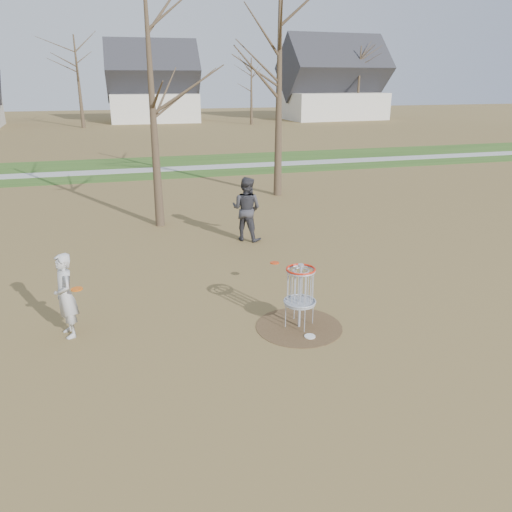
% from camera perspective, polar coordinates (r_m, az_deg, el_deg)
% --- Properties ---
extents(ground, '(160.00, 160.00, 0.00)m').
position_cam_1_polar(ground, '(10.51, 4.93, -8.06)').
color(ground, brown).
rests_on(ground, ground).
extents(green_band, '(160.00, 8.00, 0.01)m').
position_cam_1_polar(green_band, '(30.25, -9.45, 10.11)').
color(green_band, '#2D5119').
rests_on(green_band, ground).
extents(footpath, '(160.00, 1.50, 0.01)m').
position_cam_1_polar(footpath, '(29.27, -9.20, 9.83)').
color(footpath, '#9E9E99').
rests_on(footpath, green_band).
extents(dirt_circle, '(1.80, 1.80, 0.01)m').
position_cam_1_polar(dirt_circle, '(10.51, 4.93, -8.04)').
color(dirt_circle, '#47331E').
rests_on(dirt_circle, ground).
extents(player_standing, '(0.59, 0.73, 1.72)m').
position_cam_1_polar(player_standing, '(10.48, -20.96, -4.26)').
color(player_standing, '#B5B5B5').
rests_on(player_standing, ground).
extents(player_throwing, '(1.24, 1.21, 2.02)m').
position_cam_1_polar(player_throwing, '(15.71, -1.11, 5.40)').
color(player_throwing, '#35343A').
rests_on(player_throwing, ground).
extents(disc_grounded, '(0.22, 0.22, 0.02)m').
position_cam_1_polar(disc_grounded, '(10.13, 6.17, -9.11)').
color(disc_grounded, white).
rests_on(disc_grounded, dirt_circle).
extents(discs_in_play, '(4.61, 1.51, 0.40)m').
position_cam_1_polar(discs_in_play, '(10.86, -7.38, -2.03)').
color(discs_in_play, red).
rests_on(discs_in_play, ground).
extents(disc_golf_basket, '(0.64, 0.64, 1.35)m').
position_cam_1_polar(disc_golf_basket, '(10.12, 5.08, -3.47)').
color(disc_golf_basket, '#9EA3AD').
rests_on(disc_golf_basket, ground).
extents(bare_trees, '(52.62, 44.98, 9.00)m').
position_cam_1_polar(bare_trees, '(44.76, -9.92, 19.96)').
color(bare_trees, '#382B1E').
rests_on(bare_trees, ground).
extents(houses_row, '(56.51, 10.01, 7.26)m').
position_cam_1_polar(houses_row, '(61.72, -9.25, 18.14)').
color(houses_row, silver).
rests_on(houses_row, ground).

